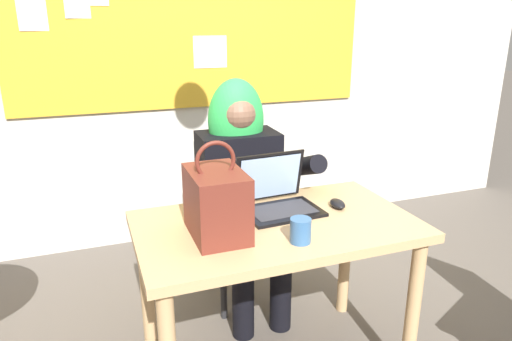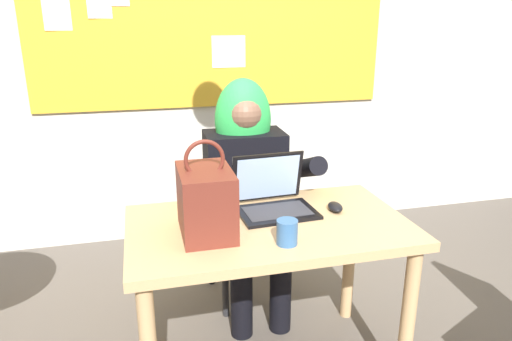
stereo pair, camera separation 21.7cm
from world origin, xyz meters
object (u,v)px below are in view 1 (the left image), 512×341
Objects in this scene: person_costumed at (243,178)px; chair_at_desk at (235,210)px; handbag at (217,203)px; desk_main at (276,245)px; computer_mouse at (338,204)px; laptop at (277,198)px; coffee_mug at (300,230)px.

chair_at_desk is at bearing -176.95° from person_costumed.
desk_main is at bearing 6.69° from handbag.
computer_mouse is at bearing 19.41° from chair_at_desk.
handbag is at bearing -164.27° from computer_mouse.
chair_at_desk is 2.35× the size of handbag.
laptop reaches higher than chair_at_desk.
coffee_mug is at bearing -1.00° from person_costumed.
laptop is at bearing -2.26° from chair_at_desk.
laptop is at bearing 66.61° from desk_main.
person_costumed reaches higher than desk_main.
desk_main is 0.71m from chair_at_desk.
chair_at_desk is at bearing 88.21° from coffee_mug.
computer_mouse is 0.60m from handbag.
chair_at_desk is (0.04, 0.70, -0.12)m from desk_main.
chair_at_desk is 0.74m from computer_mouse.
coffee_mug is at bearing -100.99° from laptop.
person_costumed is 11.92× the size of computer_mouse.
desk_main is 3.06× the size of handbag.
person_costumed is (0.04, 0.57, 0.11)m from desk_main.
desk_main is 0.25m from coffee_mug.
laptop is at bearing 26.69° from handbag.
handbag is (-0.26, -0.03, 0.24)m from desk_main.
handbag is 0.33m from coffee_mug.
handbag is at bearing 148.23° from coffee_mug.
person_costumed reaches higher than computer_mouse.
person_costumed is 3.58× the size of laptop.
computer_mouse is at bearing 8.11° from handbag.
coffee_mug is (-0.04, -0.33, -0.01)m from laptop.
laptop is 3.64× the size of coffee_mug.
laptop is 0.33m from coffee_mug.
person_costumed is at bearing -2.12° from chair_at_desk.
chair_at_desk is 0.72× the size of person_costumed.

